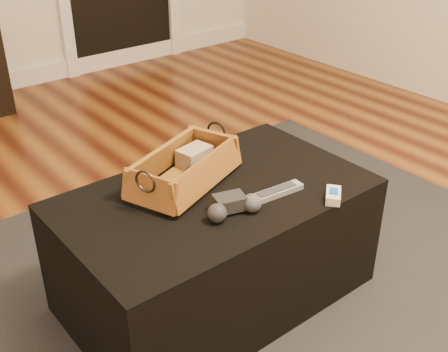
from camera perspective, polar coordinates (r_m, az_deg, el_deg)
area_rug at (r=2.02m, az=0.09°, el=-12.64°), size 2.60×2.00×0.01m
ottoman at (r=1.92m, az=-0.85°, el=-7.03°), size 1.00×0.60×0.42m
tv_remote at (r=1.82m, az=-3.97°, el=-0.45°), size 0.21×0.14×0.02m
cloth_bundle at (r=1.92m, az=-3.02°, el=2.03°), size 0.13×0.10×0.06m
wicker_basket at (r=1.83m, az=-4.04°, el=0.56°), size 0.45×0.34×0.14m
game_controller at (r=1.67m, az=0.91°, el=-3.04°), size 0.19×0.12×0.06m
silver_remote at (r=1.79m, az=5.37°, el=-1.61°), size 0.19×0.06×0.02m
cream_gadget at (r=1.79m, az=11.04°, el=-1.95°), size 0.10×0.09×0.03m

